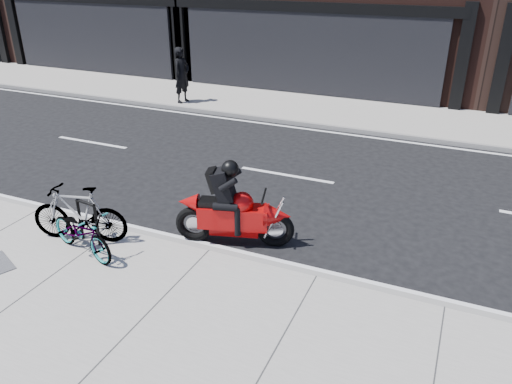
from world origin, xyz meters
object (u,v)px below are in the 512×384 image
at_px(motorcycle, 239,211).
at_px(pedestrian, 182,75).
at_px(bicycle_rear, 79,214).
at_px(bicycle_front, 82,232).
at_px(bike_rack, 88,218).

bearing_deg(motorcycle, pedestrian, 111.14).
distance_m(bicycle_rear, motorcycle, 2.89).
bearing_deg(bicycle_front, pedestrian, 36.26).
relative_size(bicycle_front, bicycle_rear, 0.89).
distance_m(bicycle_front, motorcycle, 2.77).
relative_size(bike_rack, bicycle_front, 0.51).
distance_m(bicycle_rear, pedestrian, 9.69).
relative_size(bicycle_rear, pedestrian, 0.94).
height_order(bike_rack, motorcycle, motorcycle).
distance_m(bike_rack, bicycle_front, 0.40).
bearing_deg(bicycle_rear, bike_rack, 75.08).
bearing_deg(bike_rack, bicycle_rear, 180.00).
relative_size(bicycle_rear, motorcycle, 0.82).
xyz_separation_m(bicycle_front, pedestrian, (-3.66, 9.46, 0.54)).
height_order(bike_rack, pedestrian, pedestrian).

